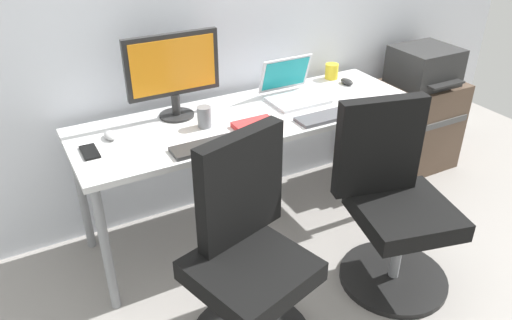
# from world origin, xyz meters

# --- Properties ---
(ground_plane) EXTENTS (5.28, 5.28, 0.00)m
(ground_plane) POSITION_xyz_m (0.00, 0.00, 0.00)
(ground_plane) COLOR gray
(desk) EXTENTS (1.85, 0.61, 0.71)m
(desk) POSITION_xyz_m (0.00, 0.00, 0.65)
(desk) COLOR silver
(desk) RESTS_ON ground
(office_chair_left) EXTENTS (0.54, 0.54, 0.94)m
(office_chair_left) POSITION_xyz_m (-0.39, -0.70, 0.42)
(office_chair_left) COLOR black
(office_chair_left) RESTS_ON ground
(office_chair_right) EXTENTS (0.54, 0.54, 0.94)m
(office_chair_right) POSITION_xyz_m (0.40, -0.69, 0.42)
(office_chair_right) COLOR black
(office_chair_right) RESTS_ON ground
(side_cabinet) EXTENTS (0.55, 0.42, 0.61)m
(side_cabinet) POSITION_xyz_m (1.33, 0.10, 0.30)
(side_cabinet) COLOR brown
(side_cabinet) RESTS_ON ground
(printer) EXTENTS (0.38, 0.40, 0.24)m
(printer) POSITION_xyz_m (1.33, 0.10, 0.73)
(printer) COLOR #2D2D2D
(printer) RESTS_ON side_cabinet
(desktop_monitor) EXTENTS (0.48, 0.18, 0.43)m
(desktop_monitor) POSITION_xyz_m (-0.35, 0.17, 0.96)
(desktop_monitor) COLOR #262626
(desktop_monitor) RESTS_ON desk
(open_laptop) EXTENTS (0.31, 0.29, 0.22)m
(open_laptop) POSITION_xyz_m (0.31, 0.08, 0.77)
(open_laptop) COLOR silver
(open_laptop) RESTS_ON desk
(keyboard_by_monitor) EXTENTS (0.34, 0.12, 0.02)m
(keyboard_by_monitor) POSITION_xyz_m (-0.35, -0.23, 0.72)
(keyboard_by_monitor) COLOR #2D2D2D
(keyboard_by_monitor) RESTS_ON desk
(keyboard_by_laptop) EXTENTS (0.34, 0.12, 0.02)m
(keyboard_by_laptop) POSITION_xyz_m (0.32, -0.23, 0.72)
(keyboard_by_laptop) COLOR #515156
(keyboard_by_laptop) RESTS_ON desk
(mouse_by_monitor) EXTENTS (0.06, 0.10, 0.03)m
(mouse_by_monitor) POSITION_xyz_m (-0.72, 0.08, 0.73)
(mouse_by_monitor) COLOR #B7B7B7
(mouse_by_monitor) RESTS_ON desk
(mouse_by_laptop) EXTENTS (0.06, 0.10, 0.03)m
(mouse_by_laptop) POSITION_xyz_m (0.71, 0.11, 0.73)
(mouse_by_laptop) COLOR #2D2D2D
(mouse_by_laptop) RESTS_ON desk
(coffee_mug) EXTENTS (0.08, 0.08, 0.09)m
(coffee_mug) POSITION_xyz_m (0.68, 0.24, 0.76)
(coffee_mug) COLOR yellow
(coffee_mug) RESTS_ON desk
(pen_cup) EXTENTS (0.07, 0.07, 0.10)m
(pen_cup) POSITION_xyz_m (-0.27, -0.02, 0.77)
(pen_cup) COLOR slate
(pen_cup) RESTS_ON desk
(phone_near_laptop) EXTENTS (0.07, 0.14, 0.01)m
(phone_near_laptop) POSITION_xyz_m (-0.84, -0.02, 0.72)
(phone_near_laptop) COLOR black
(phone_near_laptop) RESTS_ON desk
(phone_near_monitor) EXTENTS (0.07, 0.14, 0.01)m
(phone_near_monitor) POSITION_xyz_m (0.59, -0.19, 0.72)
(phone_near_monitor) COLOR black
(phone_near_monitor) RESTS_ON desk
(notebook) EXTENTS (0.21, 0.15, 0.03)m
(notebook) POSITION_xyz_m (-0.06, -0.15, 0.73)
(notebook) COLOR red
(notebook) RESTS_ON desk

